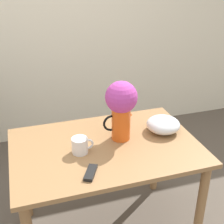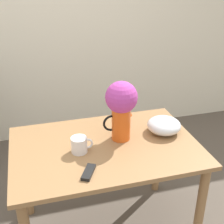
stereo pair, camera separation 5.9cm
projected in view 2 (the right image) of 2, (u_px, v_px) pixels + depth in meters
The scene contains 6 objects.
wall_back at pixel (49, 20), 3.12m from camera, with size 8.00×0.05×2.60m.
table at pixel (105, 160), 2.08m from camera, with size 1.21×0.82×0.76m.
flower_vase at pixel (121, 105), 1.99m from camera, with size 0.23×0.21×0.41m.
coffee_mug at pixel (80, 145), 1.94m from camera, with size 0.14×0.10×0.10m.
white_bowl at pixel (164, 125), 2.15m from camera, with size 0.23×0.23×0.11m.
remote_control at pixel (89, 172), 1.76m from camera, with size 0.11×0.15×0.02m.
Camera 2 is at (-0.26, -1.44, 1.86)m, focal length 50.00 mm.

